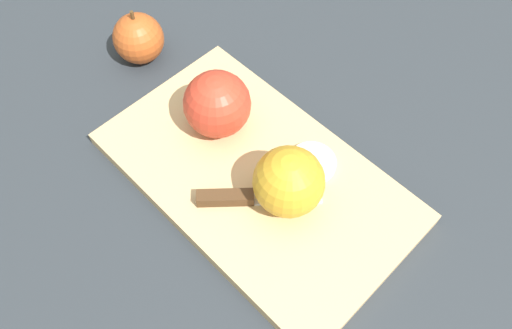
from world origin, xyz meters
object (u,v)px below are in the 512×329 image
object	(u,v)px
apple_whole	(139,38)
knife	(236,198)
apple_half_right	(289,182)
apple_half_left	(219,103)

from	to	relation	value
apple_whole	knife	bearing A→B (deg)	-3.23
apple_half_right	knife	size ratio (longest dim) A/B	0.61
apple_half_left	knife	size ratio (longest dim) A/B	0.63
apple_half_right	apple_whole	distance (m)	0.32
knife	apple_whole	distance (m)	0.29
knife	apple_whole	bearing A→B (deg)	118.06
apple_half_left	apple_half_right	xyz separation A→B (m)	(0.14, 0.01, -0.00)
apple_half_right	apple_whole	size ratio (longest dim) A/B	0.97
apple_half_right	knife	bearing A→B (deg)	158.34
knife	apple_whole	xyz separation A→B (m)	(-0.29, 0.02, 0.01)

